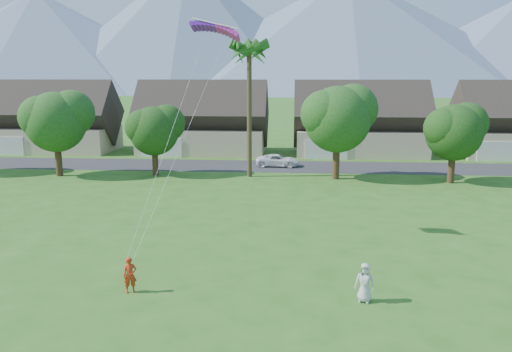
# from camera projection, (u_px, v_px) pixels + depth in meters

# --- Properties ---
(ground) EXTENTS (500.00, 500.00, 0.00)m
(ground) POSITION_uv_depth(u_px,v_px,m) (236.00, 326.00, 18.95)
(ground) COLOR #2D6019
(ground) RESTS_ON ground
(street) EXTENTS (90.00, 7.00, 0.01)m
(street) POSITION_uv_depth(u_px,v_px,m) (273.00, 166.00, 52.18)
(street) COLOR #2D2D30
(street) RESTS_ON ground
(kite_flyer) EXTENTS (0.69, 0.58, 1.60)m
(kite_flyer) POSITION_uv_depth(u_px,v_px,m) (130.00, 275.00, 21.72)
(kite_flyer) COLOR red
(kite_flyer) RESTS_ON ground
(watcher) EXTENTS (0.96, 0.78, 1.70)m
(watcher) POSITION_uv_depth(u_px,v_px,m) (365.00, 283.00, 20.82)
(watcher) COLOR silver
(watcher) RESTS_ON ground
(parked_car) EXTENTS (4.57, 2.25, 1.25)m
(parked_car) POSITION_uv_depth(u_px,v_px,m) (278.00, 160.00, 52.03)
(parked_car) COLOR white
(parked_car) RESTS_ON ground
(mountain_ridge) EXTENTS (540.00, 240.00, 70.00)m
(mountain_ridge) POSITION_uv_depth(u_px,v_px,m) (310.00, 38.00, 266.56)
(mountain_ridge) COLOR slate
(mountain_ridge) RESTS_ON ground
(houses_row) EXTENTS (72.75, 8.19, 8.86)m
(houses_row) POSITION_uv_depth(u_px,v_px,m) (280.00, 125.00, 60.26)
(houses_row) COLOR beige
(houses_row) RESTS_ON ground
(tree_row) EXTENTS (62.27, 6.67, 8.45)m
(tree_row) POSITION_uv_depth(u_px,v_px,m) (258.00, 125.00, 45.36)
(tree_row) COLOR #47301C
(tree_row) RESTS_ON ground
(fan_palm) EXTENTS (3.00, 3.00, 13.80)m
(fan_palm) POSITION_uv_depth(u_px,v_px,m) (249.00, 47.00, 44.62)
(fan_palm) COLOR #4C3D26
(fan_palm) RESTS_ON ground
(parafoil_kite) EXTENTS (2.78, 1.08, 0.50)m
(parafoil_kite) POSITION_uv_depth(u_px,v_px,m) (216.00, 28.00, 27.34)
(parafoil_kite) COLOR #6A18BA
(parafoil_kite) RESTS_ON ground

